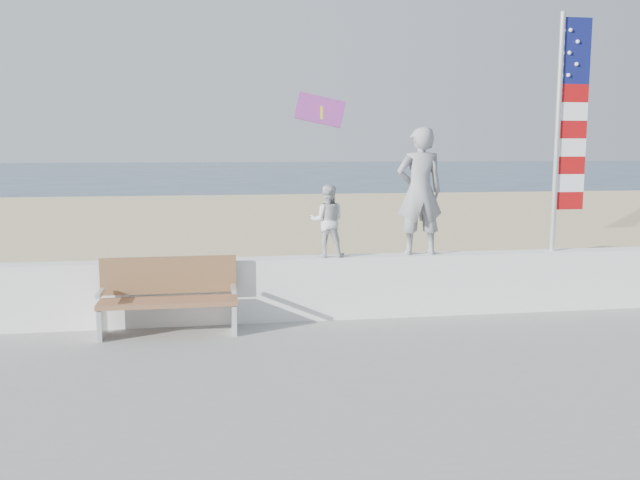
% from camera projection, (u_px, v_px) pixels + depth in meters
% --- Properties ---
extents(ground, '(220.00, 220.00, 0.00)m').
position_uv_depth(ground, '(328.00, 377.00, 7.84)').
color(ground, '#2C4158').
rests_on(ground, ground).
extents(sand, '(90.00, 40.00, 0.08)m').
position_uv_depth(sand, '(266.00, 253.00, 16.64)').
color(sand, '#C9B986').
rests_on(sand, ground).
extents(seawall, '(30.00, 0.35, 0.90)m').
position_uv_depth(seawall, '(304.00, 288.00, 9.71)').
color(seawall, white).
rests_on(seawall, boardwalk).
extents(adult, '(0.68, 0.45, 1.85)m').
position_uv_depth(adult, '(420.00, 191.00, 9.79)').
color(adult, gray).
rests_on(adult, seawall).
extents(child, '(0.56, 0.47, 1.03)m').
position_uv_depth(child, '(327.00, 221.00, 9.63)').
color(child, silver).
rests_on(child, seawall).
extents(bench, '(1.80, 0.57, 1.00)m').
position_uv_depth(bench, '(169.00, 295.00, 8.97)').
color(bench, '#946240').
rests_on(bench, boardwalk).
extents(flag, '(0.50, 0.08, 3.50)m').
position_uv_depth(flag, '(566.00, 123.00, 10.00)').
color(flag, silver).
rests_on(flag, seawall).
extents(parafoil_kite, '(0.93, 0.34, 0.62)m').
position_uv_depth(parafoil_kite, '(321.00, 111.00, 11.89)').
color(parafoil_kite, red).
rests_on(parafoil_kite, ground).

